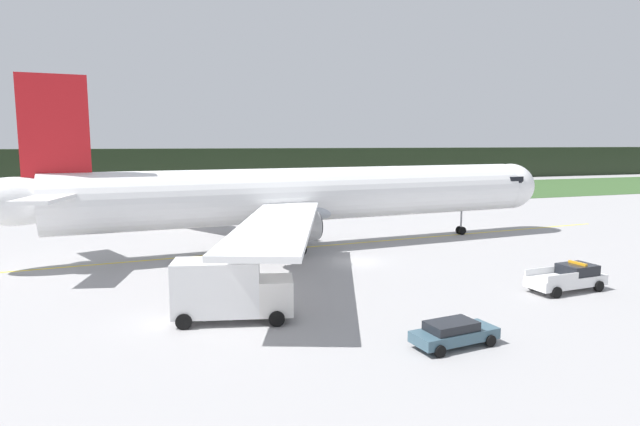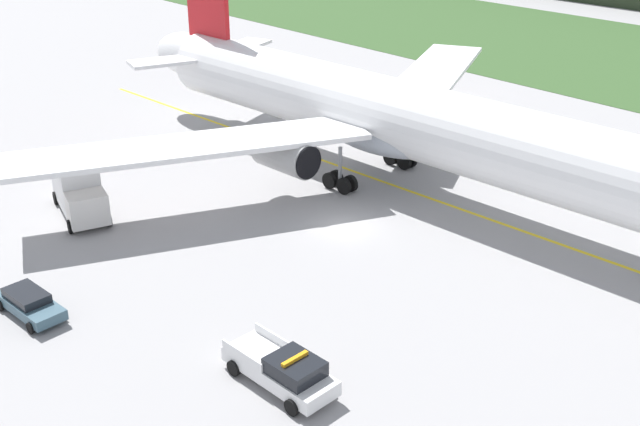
# 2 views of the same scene
# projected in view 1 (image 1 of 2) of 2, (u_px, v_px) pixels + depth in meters

# --- Properties ---
(ground) EXTENTS (320.00, 320.00, 0.00)m
(ground) POSITION_uv_depth(u_px,v_px,m) (355.00, 261.00, 45.67)
(ground) COLOR #999798
(grass_verge) EXTENTS (320.00, 39.65, 0.04)m
(grass_verge) POSITION_uv_depth(u_px,v_px,m) (235.00, 198.00, 98.94)
(grass_verge) COLOR #335329
(grass_verge) RESTS_ON ground
(distant_tree_line) EXTENTS (288.00, 7.15, 8.79)m
(distant_tree_line) POSITION_uv_depth(u_px,v_px,m) (209.00, 166.00, 130.37)
(distant_tree_line) COLOR #25311F
(distant_tree_line) RESTS_ON ground
(taxiway_centerline_main) EXTENTS (75.56, 5.24, 0.01)m
(taxiway_centerline_main) POSITION_uv_depth(u_px,v_px,m) (312.00, 247.00, 52.17)
(taxiway_centerline_main) COLOR yellow
(taxiway_centerline_main) RESTS_ON ground
(airliner) EXTENTS (57.00, 48.37, 15.53)m
(airliner) POSITION_uv_depth(u_px,v_px,m) (306.00, 196.00, 51.25)
(airliner) COLOR white
(airliner) RESTS_ON ground
(ops_pickup_truck) EXTENTS (5.82, 2.61, 1.94)m
(ops_pickup_truck) POSITION_uv_depth(u_px,v_px,m) (568.00, 278.00, 36.59)
(ops_pickup_truck) COLOR silver
(ops_pickup_truck) RESTS_ON ground
(catering_truck) EXTENTS (7.13, 4.03, 3.72)m
(catering_truck) POSITION_uv_depth(u_px,v_px,m) (229.00, 289.00, 30.18)
(catering_truck) COLOR silver
(catering_truck) RESTS_ON ground
(staff_car) EXTENTS (4.63, 2.30, 1.30)m
(staff_car) POSITION_uv_depth(u_px,v_px,m) (454.00, 333.00, 26.58)
(staff_car) COLOR #395665
(staff_car) RESTS_ON ground
(apron_cone) EXTENTS (0.51, 0.51, 0.64)m
(apron_cone) POSITION_uv_depth(u_px,v_px,m) (547.00, 279.00, 38.59)
(apron_cone) COLOR black
(apron_cone) RESTS_ON ground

